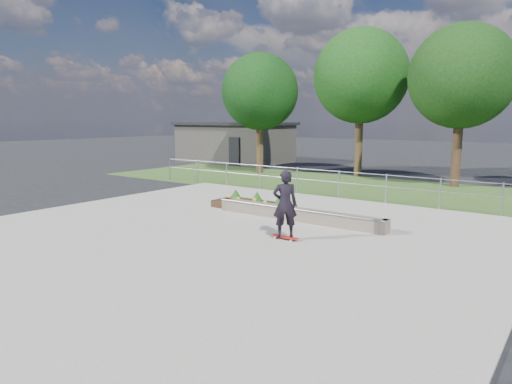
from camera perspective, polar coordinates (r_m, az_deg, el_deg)
ground at (r=12.96m, az=-4.68°, el=-5.58°), size 120.00×120.00×0.00m
grass_verge at (r=22.28m, az=14.24°, el=0.42°), size 30.00×8.00×0.02m
concrete_slab at (r=12.95m, az=-4.68°, el=-5.45°), size 15.00×15.00×0.06m
fence at (r=19.00m, az=10.31°, el=1.40°), size 20.06×0.06×1.20m
building at (r=35.36m, az=-2.66°, el=6.28°), size 8.40×5.40×3.00m
tree_far_left at (r=27.75m, az=0.49°, el=12.40°), size 4.55×4.55×7.15m
tree_mid_left at (r=26.79m, az=12.98°, el=13.91°), size 5.25×5.25×8.25m
tree_mid_right at (r=24.09m, az=24.34°, el=13.00°), size 4.90×4.90×7.70m
grind_ledge at (r=14.68m, az=5.13°, el=-2.77°), size 6.00×0.44×0.43m
planter_bed at (r=16.47m, az=-0.28°, el=-1.50°), size 3.00×1.20×0.61m
skateboarder at (r=12.20m, az=3.64°, el=-1.52°), size 0.80×0.75×1.88m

